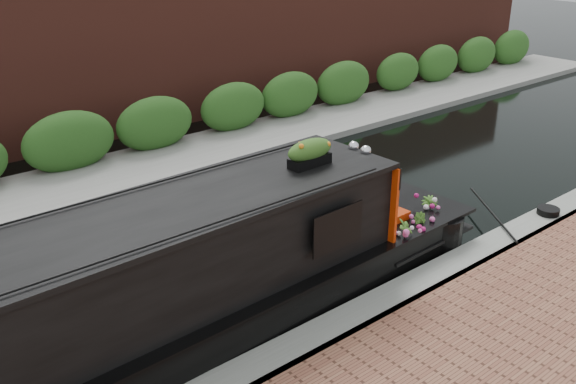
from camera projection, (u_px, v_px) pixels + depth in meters
ground at (190, 257)px, 10.99m from camera, size 80.00×80.00×0.00m
near_bank_coping at (320, 348)px, 8.66m from camera, size 40.00×0.60×0.50m
far_bank_path at (87, 185)px, 13.95m from camera, size 40.00×2.40×0.34m
far_hedge at (70, 174)px, 14.58m from camera, size 40.00×1.10×2.80m
far_brick_wall at (37, 150)px, 16.06m from camera, size 40.00×1.00×8.00m
narrowboat at (141, 309)px, 8.12m from camera, size 11.31×2.26×2.65m
rope_fender at (435, 223)px, 11.92m from camera, size 0.28×0.35×0.28m
coiled_mooring_rope at (548, 211)px, 11.98m from camera, size 0.41×0.41×0.12m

